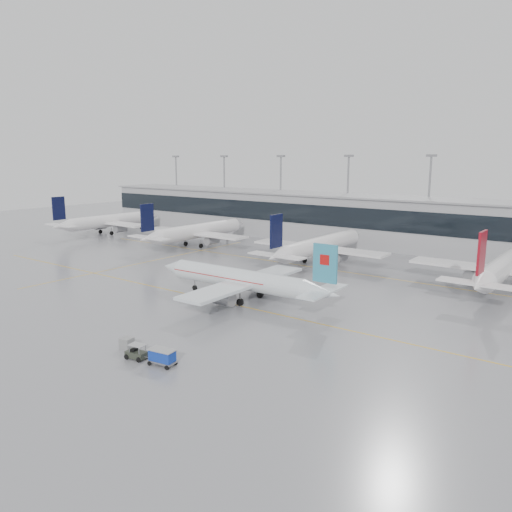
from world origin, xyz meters
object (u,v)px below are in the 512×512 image
Objects in this scene: air_canada_jet at (244,280)px; gse_unit at (127,343)px; baggage_cart at (162,356)px; baggage_tug at (136,354)px.

air_canada_jet is 25.19× the size of gse_unit.
gse_unit is (-6.74, 0.71, -0.38)m from baggage_cart.
baggage_tug is at bearing 99.39° from air_canada_jet.
baggage_tug is 2.66× the size of gse_unit.
air_canada_jet is 9.47× the size of baggage_tug.
baggage_tug is 3.63m from baggage_cart.
gse_unit is (-3.18, 1.25, 0.07)m from baggage_tug.
air_canada_jet is at bearing 85.10° from gse_unit.
baggage_cart is at bearing 107.36° from air_canada_jet.
air_canada_jet is 25.69m from baggage_tug.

